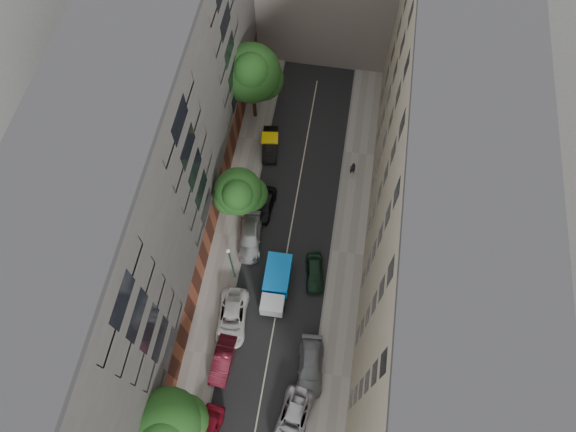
% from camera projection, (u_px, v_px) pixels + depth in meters
% --- Properties ---
extents(ground, '(120.00, 120.00, 0.00)m').
position_uv_depth(ground, '(288.00, 244.00, 47.56)').
color(ground, '#4C4C49').
rests_on(ground, ground).
extents(road_surface, '(8.00, 44.00, 0.02)m').
position_uv_depth(road_surface, '(288.00, 244.00, 47.55)').
color(road_surface, black).
rests_on(road_surface, ground).
extents(sidewalk_left, '(3.00, 44.00, 0.15)m').
position_uv_depth(sidewalk_left, '(230.00, 235.00, 47.89)').
color(sidewalk_left, gray).
rests_on(sidewalk_left, ground).
extents(sidewalk_right, '(3.00, 44.00, 0.15)m').
position_uv_depth(sidewalk_right, '(347.00, 253.00, 47.10)').
color(sidewalk_right, gray).
rests_on(sidewalk_right, ground).
extents(building_left, '(8.00, 44.00, 20.00)m').
position_uv_depth(building_left, '(147.00, 172.00, 39.40)').
color(building_left, '#484543').
rests_on(building_left, ground).
extents(building_right, '(8.00, 44.00, 20.00)m').
position_uv_depth(building_right, '(435.00, 213.00, 37.82)').
color(building_right, tan).
rests_on(building_right, ground).
extents(tarp_truck, '(2.19, 5.27, 2.42)m').
position_uv_depth(tarp_truck, '(276.00, 284.00, 44.44)').
color(tarp_truck, black).
rests_on(tarp_truck, ground).
extents(car_left_1, '(1.69, 4.29, 1.39)m').
position_uv_depth(car_left_1, '(223.00, 360.00, 42.18)').
color(car_left_1, '#4F0F1A').
rests_on(car_left_1, ground).
extents(car_left_2, '(2.86, 5.46, 1.47)m').
position_uv_depth(car_left_2, '(232.00, 318.00, 43.73)').
color(car_left_2, silver).
rests_on(car_left_2, ground).
extents(car_left_3, '(2.59, 5.12, 1.42)m').
position_uv_depth(car_left_3, '(250.00, 238.00, 47.09)').
color(car_left_3, silver).
rests_on(car_left_3, ground).
extents(car_left_4, '(1.92, 4.09, 1.35)m').
position_uv_depth(car_left_4, '(265.00, 205.00, 48.65)').
color(car_left_4, black).
rests_on(car_left_4, ground).
extents(car_left_5, '(2.04, 4.40, 1.40)m').
position_uv_depth(car_left_5, '(270.00, 144.00, 51.70)').
color(car_left_5, black).
rests_on(car_left_5, ground).
extents(car_right_0, '(3.11, 5.43, 1.43)m').
position_uv_depth(car_right_0, '(293.00, 420.00, 40.12)').
color(car_right_0, silver).
rests_on(car_right_0, ground).
extents(car_right_1, '(2.44, 5.17, 1.46)m').
position_uv_depth(car_right_1, '(310.00, 367.00, 41.90)').
color(car_right_1, slate).
rests_on(car_right_1, ground).
extents(car_right_2, '(2.16, 4.04, 1.31)m').
position_uv_depth(car_right_2, '(315.00, 273.00, 45.63)').
color(car_right_2, black).
rests_on(car_right_2, ground).
extents(tree_near, '(5.18, 4.89, 7.89)m').
position_uv_depth(tree_near, '(168.00, 425.00, 35.66)').
color(tree_near, '#382619').
rests_on(tree_near, sidewalk_left).
extents(tree_mid, '(4.61, 4.22, 7.79)m').
position_uv_depth(tree_mid, '(239.00, 193.00, 43.74)').
color(tree_mid, '#382619').
rests_on(tree_mid, sidewalk_left).
extents(tree_far, '(5.84, 5.64, 9.39)m').
position_uv_depth(tree_far, '(252.00, 75.00, 48.38)').
color(tree_far, '#382619').
rests_on(tree_far, sidewalk_left).
extents(lamp_post, '(0.36, 0.36, 6.18)m').
position_uv_depth(lamp_post, '(231.00, 261.00, 42.57)').
color(lamp_post, '#175230').
rests_on(lamp_post, sidewalk_left).
extents(pedestrian, '(0.71, 0.60, 1.65)m').
position_uv_depth(pedestrian, '(353.00, 168.00, 50.12)').
color(pedestrian, black).
rests_on(pedestrian, sidewalk_right).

